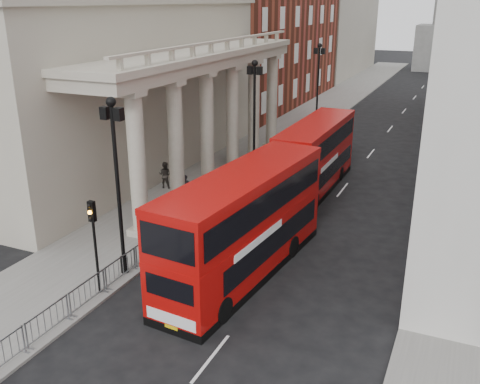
{
  "coord_description": "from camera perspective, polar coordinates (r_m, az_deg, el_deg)",
  "views": [
    {
      "loc": [
        13.55,
        -14.41,
        12.31
      ],
      "look_at": [
        2.82,
        9.79,
        2.74
      ],
      "focal_mm": 40.0,
      "sensor_mm": 36.0,
      "label": 1
    }
  ],
  "objects": [
    {
      "name": "ground",
      "position": [
        23.3,
        -16.76,
        -12.97
      ],
      "size": [
        260.0,
        260.0,
        0.0
      ],
      "primitive_type": "plane",
      "color": "black",
      "rests_on": "ground"
    },
    {
      "name": "sidewalk_west",
      "position": [
        48.96,
        3.37,
        5.35
      ],
      "size": [
        6.0,
        140.0,
        0.12
      ],
      "primitive_type": "cube",
      "color": "slate",
      "rests_on": "ground"
    },
    {
      "name": "sidewalk_east",
      "position": [
        46.07,
        22.96,
        2.85
      ],
      "size": [
        3.0,
        140.0,
        0.12
      ],
      "primitive_type": "cube",
      "color": "slate",
      "rests_on": "ground"
    },
    {
      "name": "kerb",
      "position": [
        48.04,
        6.68,
        4.97
      ],
      "size": [
        0.2,
        140.0,
        0.14
      ],
      "primitive_type": "cube",
      "color": "slate",
      "rests_on": "ground"
    },
    {
      "name": "portico_building",
      "position": [
        40.85,
        -12.73,
        10.51
      ],
      "size": [
        9.0,
        28.0,
        12.0
      ],
      "primitive_type": "cube",
      "color": "#A49C8A",
      "rests_on": "ground"
    },
    {
      "name": "brick_building",
      "position": [
        66.9,
        2.99,
        18.72
      ],
      "size": [
        9.0,
        32.0,
        22.0
      ],
      "primitive_type": "cube",
      "color": "maroon",
      "rests_on": "ground"
    },
    {
      "name": "west_building_far",
      "position": [
        97.46,
        10.13,
        18.23
      ],
      "size": [
        9.0,
        30.0,
        20.0
      ],
      "primitive_type": "cube",
      "color": "#A49C8A",
      "rests_on": "ground"
    },
    {
      "name": "lamp_post_south",
      "position": [
        24.37,
        -12.99,
        1.68
      ],
      "size": [
        1.05,
        0.44,
        8.32
      ],
      "color": "black",
      "rests_on": "sidewalk_west"
    },
    {
      "name": "lamp_post_mid",
      "position": [
        37.94,
        1.54,
        8.62
      ],
      "size": [
        1.05,
        0.44,
        8.32
      ],
      "color": "black",
      "rests_on": "sidewalk_west"
    },
    {
      "name": "lamp_post_north",
      "position": [
        52.88,
        8.32,
        11.63
      ],
      "size": [
        1.05,
        0.44,
        8.32
      ],
      "color": "black",
      "rests_on": "sidewalk_west"
    },
    {
      "name": "traffic_light",
      "position": [
        23.47,
        -15.36,
        -3.97
      ],
      "size": [
        0.28,
        0.33,
        4.3
      ],
      "color": "black",
      "rests_on": "sidewalk_west"
    },
    {
      "name": "crowd_barriers",
      "position": [
        24.61,
        -14.21,
        -9.03
      ],
      "size": [
        0.5,
        18.75,
        1.1
      ],
      "color": "gray",
      "rests_on": "sidewalk_west"
    },
    {
      "name": "bus_near",
      "position": [
        24.69,
        0.42,
        -3.23
      ],
      "size": [
        3.91,
        11.84,
        5.02
      ],
      "rotation": [
        0.0,
        0.0,
        -0.1
      ],
      "color": "#AB0907",
      "rests_on": "ground"
    },
    {
      "name": "bus_far",
      "position": [
        36.53,
        8.05,
        3.96
      ],
      "size": [
        2.7,
        10.73,
        4.62
      ],
      "rotation": [
        0.0,
        0.0,
        -0.01
      ],
      "color": "#B50A08",
      "rests_on": "ground"
    },
    {
      "name": "pedestrian_a",
      "position": [
        34.07,
        -5.83,
        0.38
      ],
      "size": [
        0.75,
        0.63,
        1.76
      ],
      "primitive_type": "imported",
      "rotation": [
        0.0,
        0.0,
        0.37
      ],
      "color": "black",
      "rests_on": "sidewalk_west"
    },
    {
      "name": "pedestrian_b",
      "position": [
        36.79,
        -8.0,
        1.83
      ],
      "size": [
        0.97,
        0.79,
        1.84
      ],
      "primitive_type": "imported",
      "rotation": [
        0.0,
        0.0,
        3.26
      ],
      "color": "#282320",
      "rests_on": "sidewalk_west"
    },
    {
      "name": "pedestrian_c",
      "position": [
        43.42,
        -0.62,
        4.85
      ],
      "size": [
        1.05,
        0.84,
        1.88
      ],
      "primitive_type": "imported",
      "rotation": [
        0.0,
        0.0,
        5.99
      ],
      "color": "black",
      "rests_on": "sidewalk_west"
    }
  ]
}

